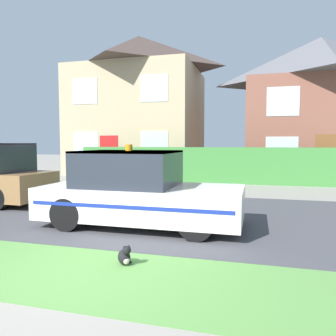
% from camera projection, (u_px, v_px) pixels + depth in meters
% --- Properties ---
extents(ground_plane, '(80.00, 80.00, 0.00)m').
position_uv_depth(ground_plane, '(76.00, 273.00, 4.29)').
color(ground_plane, gray).
extents(road_strip, '(28.00, 5.72, 0.01)m').
position_uv_depth(road_strip, '(159.00, 213.00, 7.94)').
color(road_strip, '#424247').
rests_on(road_strip, ground).
extents(lawn_verge, '(28.00, 1.84, 0.01)m').
position_uv_depth(lawn_verge, '(77.00, 273.00, 4.30)').
color(lawn_verge, '#568C42').
rests_on(lawn_verge, ground).
extents(garden_hedge, '(11.27, 0.73, 1.53)m').
position_uv_depth(garden_hedge, '(203.00, 165.00, 14.33)').
color(garden_hedge, '#3D7F38').
rests_on(garden_hedge, ground).
extents(police_car, '(4.08, 1.81, 1.67)m').
position_uv_depth(police_car, '(138.00, 191.00, 6.75)').
color(police_car, black).
rests_on(police_car, road_strip).
extents(cat, '(0.29, 0.36, 0.31)m').
position_uv_depth(cat, '(125.00, 256.00, 4.57)').
color(cat, black).
rests_on(cat, ground).
extents(house_left, '(7.10, 6.20, 7.87)m').
position_uv_depth(house_left, '(139.00, 104.00, 19.11)').
color(house_left, tan).
rests_on(house_left, ground).
extents(house_right, '(7.59, 6.20, 7.13)m').
position_uv_depth(house_right, '(319.00, 106.00, 16.95)').
color(house_right, brown).
rests_on(house_right, ground).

